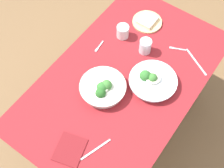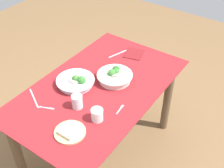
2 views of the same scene
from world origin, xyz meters
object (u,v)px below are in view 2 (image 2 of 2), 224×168
(water_glass_center, at_px, (97,115))
(fork_by_near_bowl, at_px, (47,108))
(water_glass_side, at_px, (77,101))
(fork_by_far_bowl, at_px, (120,109))
(broccoli_bowl_near, at_px, (76,81))
(table_knife_left, at_px, (34,98))
(broccoli_bowl_far, at_px, (115,76))
(table_knife_right, at_px, (118,54))
(napkin_folded_upper, at_px, (134,54))
(bread_side_plate, at_px, (70,132))

(water_glass_center, height_order, fork_by_near_bowl, water_glass_center)
(water_glass_side, height_order, fork_by_far_bowl, water_glass_side)
(fork_by_near_bowl, bearing_deg, fork_by_far_bowl, 10.44)
(broccoli_bowl_near, xyz_separation_m, table_knife_left, (0.28, -0.14, -0.03))
(water_glass_side, bearing_deg, fork_by_far_bowl, 119.79)
(broccoli_bowl_far, bearing_deg, table_knife_right, -149.83)
(broccoli_bowl_far, distance_m, fork_by_near_bowl, 0.54)
(water_glass_side, bearing_deg, broccoli_bowl_near, -137.81)
(napkin_folded_upper, bearing_deg, bread_side_plate, 8.13)
(fork_by_far_bowl, relative_size, napkin_folded_upper, 0.59)
(water_glass_side, xyz_separation_m, fork_by_near_bowl, (0.13, -0.16, -0.04))
(table_knife_left, height_order, napkin_folded_upper, napkin_folded_upper)
(table_knife_left, bearing_deg, bread_side_plate, 16.01)
(table_knife_left, height_order, table_knife_right, same)
(broccoli_bowl_far, xyz_separation_m, table_knife_right, (-0.30, -0.17, -0.03))
(bread_side_plate, bearing_deg, table_knife_left, -102.89)
(broccoli_bowl_near, distance_m, table_knife_left, 0.32)
(broccoli_bowl_near, relative_size, water_glass_side, 2.97)
(broccoli_bowl_near, height_order, water_glass_center, broccoli_bowl_near)
(bread_side_plate, relative_size, fork_by_far_bowl, 2.05)
(water_glass_center, relative_size, table_knife_right, 0.45)
(table_knife_right, bearing_deg, table_knife_left, 7.00)
(broccoli_bowl_near, distance_m, table_knife_right, 0.50)
(broccoli_bowl_near, xyz_separation_m, fork_by_near_bowl, (0.30, 0.00, -0.03))
(bread_side_plate, relative_size, napkin_folded_upper, 1.20)
(water_glass_center, relative_size, water_glass_side, 0.89)
(fork_by_far_bowl, height_order, fork_by_near_bowl, same)
(water_glass_center, height_order, table_knife_right, water_glass_center)
(fork_by_near_bowl, xyz_separation_m, table_knife_left, (-0.02, -0.14, -0.00))
(table_knife_left, bearing_deg, napkin_folded_upper, 101.39)
(broccoli_bowl_near, xyz_separation_m, table_knife_right, (-0.50, 0.02, -0.03))
(broccoli_bowl_near, bearing_deg, broccoli_bowl_far, 136.02)
(bread_side_plate, distance_m, napkin_folded_upper, 0.97)
(fork_by_near_bowl, relative_size, napkin_folded_upper, 0.62)
(water_glass_side, distance_m, table_knife_left, 0.32)
(napkin_folded_upper, bearing_deg, broccoli_bowl_far, 9.93)
(broccoli_bowl_far, distance_m, bread_side_plate, 0.59)
(broccoli_bowl_far, height_order, table_knife_right, broccoli_bowl_far)
(bread_side_plate, relative_size, water_glass_side, 2.07)
(broccoli_bowl_near, height_order, fork_by_near_bowl, broccoli_bowl_near)
(bread_side_plate, height_order, fork_by_far_bowl, bread_side_plate)
(water_glass_center, bearing_deg, bread_side_plate, -20.13)
(broccoli_bowl_near, height_order, water_glass_side, water_glass_side)
(fork_by_near_bowl, bearing_deg, broccoli_bowl_far, 45.61)
(fork_by_near_bowl, bearing_deg, bread_side_plate, -39.17)
(table_knife_right, bearing_deg, water_glass_center, 42.99)
(fork_by_far_bowl, bearing_deg, table_knife_right, 29.32)
(water_glass_side, bearing_deg, table_knife_right, -168.77)
(bread_side_plate, bearing_deg, water_glass_center, 159.87)
(water_glass_side, distance_m, fork_by_near_bowl, 0.21)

